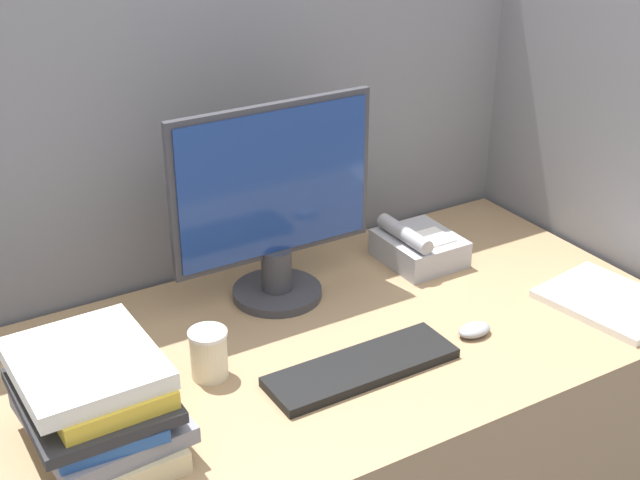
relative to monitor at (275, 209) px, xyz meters
name	(u,v)px	position (x,y,z in m)	size (l,w,h in m)	color
cubicle_panel_rear	(244,259)	(0.03, 0.22, -0.23)	(1.88, 0.04, 1.50)	slate
cubicle_panel_right	(589,249)	(0.80, -0.18, -0.23)	(0.04, 0.84, 1.50)	slate
desk	(334,476)	(0.03, -0.21, -0.60)	(1.48, 0.78, 0.76)	#937551
monitor	(275,209)	(0.00, 0.00, 0.00)	(0.47, 0.20, 0.45)	#333338
keyboard	(362,367)	(0.00, -0.35, -0.21)	(0.39, 0.12, 0.02)	black
mouse	(474,330)	(0.28, -0.36, -0.20)	(0.08, 0.05, 0.03)	gray
coffee_cup	(209,354)	(-0.26, -0.21, -0.16)	(0.08, 0.08, 0.10)	beige
book_stack	(97,402)	(-0.51, -0.30, -0.13)	(0.25, 0.30, 0.18)	#C6B78C
desk_telephone	(418,247)	(0.38, -0.03, -0.18)	(0.17, 0.19, 0.10)	#99999E
paper_pile	(610,301)	(0.61, -0.42, -0.21)	(0.26, 0.30, 0.02)	white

